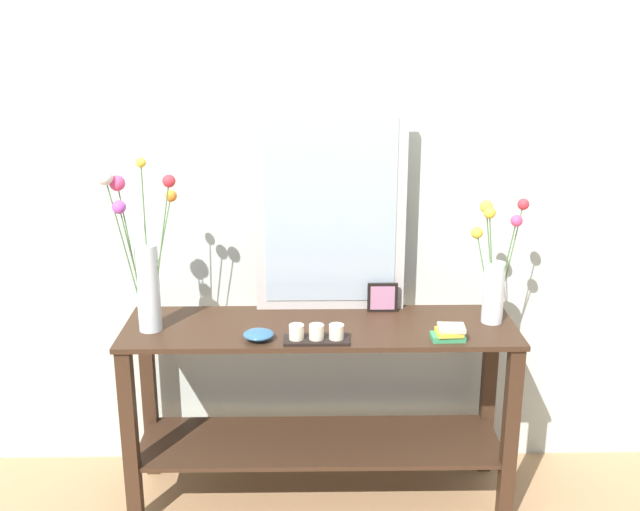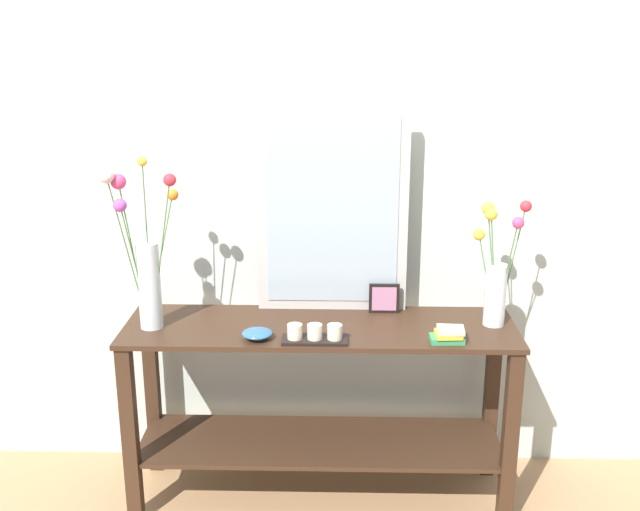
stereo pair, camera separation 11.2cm
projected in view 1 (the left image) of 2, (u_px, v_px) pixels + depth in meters
ground_plane at (320, 496)px, 3.14m from camera, size 7.00×6.00×0.02m
wall_back at (319, 162)px, 3.08m from camera, size 6.40×0.08×2.70m
console_table at (320, 389)px, 3.00m from camera, size 1.53×0.44×0.76m
mirror_leaning at (330, 211)px, 2.98m from camera, size 0.61×0.03×0.83m
tall_vase_left at (145, 266)px, 2.79m from camera, size 0.26×0.21×0.67m
vase_right at (494, 275)px, 2.90m from camera, size 0.20×0.16×0.50m
candle_tray at (316, 335)px, 2.76m from camera, size 0.24×0.09×0.07m
picture_frame_small at (382, 298)px, 3.04m from camera, size 0.12×0.01×0.12m
decorative_bowl at (259, 335)px, 2.78m from camera, size 0.11×0.11×0.04m
book_stack at (449, 333)px, 2.78m from camera, size 0.13×0.09×0.05m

